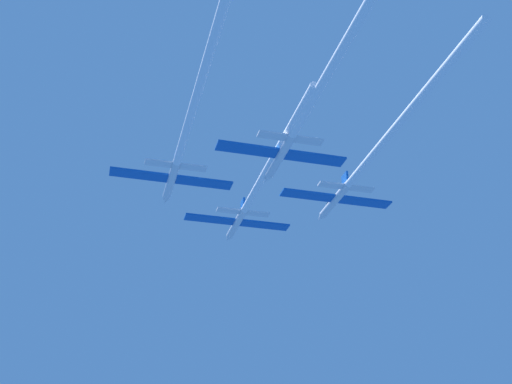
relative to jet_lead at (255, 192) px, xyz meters
The scene contains 4 objects.
jet_lead is the anchor object (origin of this frame).
jet_left_wing 21.46m from the jet_lead, 132.80° to the right, with size 20.23×56.15×3.35m.
jet_right_wing 21.17m from the jet_lead, 46.13° to the right, with size 20.23×56.39×3.35m.
jet_slot 31.40m from the jet_lead, 89.29° to the right, with size 20.23×61.81×3.35m.
Camera 1 is at (-24.68, -107.53, -49.80)m, focal length 44.23 mm.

